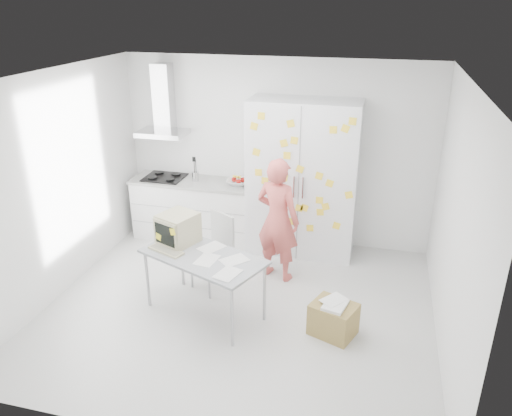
% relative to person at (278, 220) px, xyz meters
% --- Properties ---
extents(floor, '(4.50, 4.00, 0.02)m').
position_rel_person_xyz_m(floor, '(-0.28, -0.85, -0.83)').
color(floor, silver).
rests_on(floor, ground).
extents(walls, '(4.52, 4.01, 2.70)m').
position_rel_person_xyz_m(walls, '(-0.28, -0.13, 0.53)').
color(walls, white).
rests_on(walls, ground).
extents(ceiling, '(4.50, 4.00, 0.02)m').
position_rel_person_xyz_m(ceiling, '(-0.28, -0.85, 1.88)').
color(ceiling, white).
rests_on(ceiling, walls).
extents(counter_run, '(1.84, 0.63, 1.28)m').
position_rel_person_xyz_m(counter_run, '(-1.48, 0.85, -0.35)').
color(counter_run, white).
rests_on(counter_run, ground).
extents(range_hood, '(0.70, 0.48, 1.01)m').
position_rel_person_xyz_m(range_hood, '(-1.93, 0.98, 1.14)').
color(range_hood, silver).
rests_on(range_hood, walls).
extents(tall_cabinet, '(1.50, 0.68, 2.20)m').
position_rel_person_xyz_m(tall_cabinet, '(0.17, 0.82, 0.28)').
color(tall_cabinet, silver).
rests_on(tall_cabinet, ground).
extents(person, '(0.69, 0.56, 1.64)m').
position_rel_person_xyz_m(person, '(0.00, 0.00, 0.00)').
color(person, '#D25751').
rests_on(person, ground).
extents(desk, '(1.57, 1.18, 1.12)m').
position_rel_person_xyz_m(desk, '(-0.89, -0.89, 0.03)').
color(desk, '#90949A').
rests_on(desk, ground).
extents(chair, '(0.61, 0.61, 0.98)m').
position_rel_person_xyz_m(chair, '(-0.70, -0.42, -0.26)').
color(chair, '#A7A7A5').
rests_on(chair, ground).
extents(cardboard_box, '(0.57, 0.51, 0.41)m').
position_rel_person_xyz_m(cardboard_box, '(0.86, -1.06, -0.63)').
color(cardboard_box, olive).
rests_on(cardboard_box, ground).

